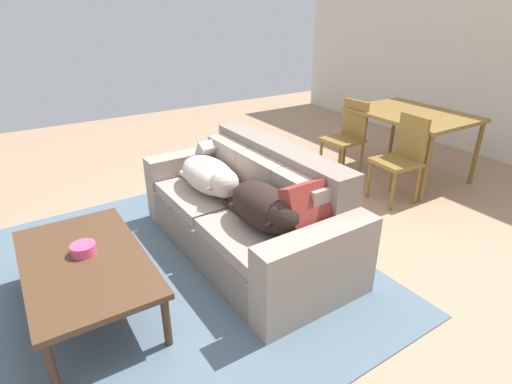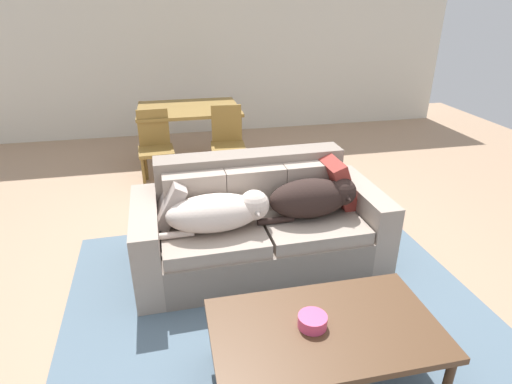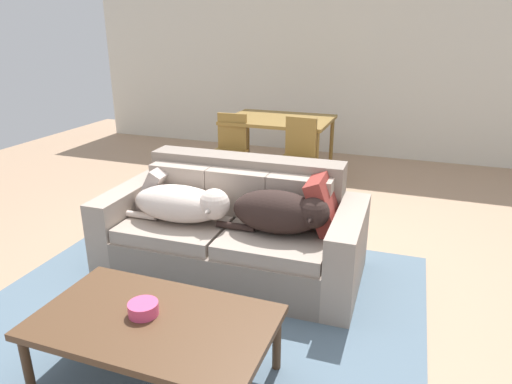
# 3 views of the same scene
# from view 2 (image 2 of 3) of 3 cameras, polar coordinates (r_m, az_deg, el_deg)

# --- Properties ---
(ground_plane) EXTENTS (10.00, 10.00, 0.00)m
(ground_plane) POSITION_cam_2_polar(r_m,az_deg,el_deg) (3.64, 1.51, -9.53)
(ground_plane) COLOR tan
(back_partition) EXTENTS (8.00, 0.12, 2.70)m
(back_partition) POSITION_cam_2_polar(r_m,az_deg,el_deg) (6.99, -6.43, 19.02)
(back_partition) COLOR silver
(back_partition) RESTS_ON ground
(area_rug) EXTENTS (3.07, 3.01, 0.01)m
(area_rug) POSITION_cam_2_polar(r_m,az_deg,el_deg) (3.07, 3.69, -17.23)
(area_rug) COLOR slate
(area_rug) RESTS_ON ground
(couch) EXTENTS (2.03, 0.99, 0.87)m
(couch) POSITION_cam_2_polar(r_m,az_deg,el_deg) (3.52, 0.27, -4.50)
(couch) COLOR gray
(couch) RESTS_ON ground
(dog_on_left_cushion) EXTENTS (0.91, 0.38, 0.30)m
(dog_on_left_cushion) POSITION_cam_2_polar(r_m,az_deg,el_deg) (3.19, -4.89, -2.71)
(dog_on_left_cushion) COLOR beige
(dog_on_left_cushion) RESTS_ON couch
(dog_on_right_cushion) EXTENTS (0.83, 0.35, 0.31)m
(dog_on_right_cushion) POSITION_cam_2_polar(r_m,az_deg,el_deg) (3.39, 7.84, -0.75)
(dog_on_right_cushion) COLOR #2D201C
(dog_on_right_cushion) RESTS_ON couch
(throw_pillow_by_left_arm) EXTENTS (0.29, 0.38, 0.37)m
(throw_pillow_by_left_arm) POSITION_cam_2_polar(r_m,az_deg,el_deg) (3.37, -11.66, -1.22)
(throw_pillow_by_left_arm) COLOR #B09E95
(throw_pillow_by_left_arm) RESTS_ON couch
(throw_pillow_by_right_arm) EXTENTS (0.28, 0.43, 0.44)m
(throw_pillow_by_right_arm) POSITION_cam_2_polar(r_m,az_deg,el_deg) (3.65, 10.86, 1.40)
(throw_pillow_by_right_arm) COLOR maroon
(throw_pillow_by_right_arm) RESTS_ON couch
(coffee_table) EXTENTS (1.27, 0.74, 0.41)m
(coffee_table) POSITION_cam_2_polar(r_m,az_deg,el_deg) (2.49, 9.32, -18.19)
(coffee_table) COLOR brown
(coffee_table) RESTS_ON ground
(bowl_on_coffee_table) EXTENTS (0.16, 0.16, 0.07)m
(bowl_on_coffee_table) POSITION_cam_2_polar(r_m,az_deg,el_deg) (2.44, 7.66, -16.96)
(bowl_on_coffee_table) COLOR #EA4C7F
(bowl_on_coffee_table) RESTS_ON coffee_table
(dining_table) EXTENTS (1.28, 0.97, 0.77)m
(dining_table) POSITION_cam_2_polar(r_m,az_deg,el_deg) (5.59, -9.10, 10.59)
(dining_table) COLOR olive
(dining_table) RESTS_ON ground
(dining_chair_near_left) EXTENTS (0.42, 0.42, 0.88)m
(dining_chair_near_left) POSITION_cam_2_polar(r_m,az_deg,el_deg) (5.11, -13.49, 6.32)
(dining_chair_near_left) COLOR olive
(dining_chair_near_left) RESTS_ON ground
(dining_chair_near_right) EXTENTS (0.43, 0.43, 0.90)m
(dining_chair_near_right) POSITION_cam_2_polar(r_m,az_deg,el_deg) (5.10, -3.89, 7.04)
(dining_chair_near_right) COLOR olive
(dining_chair_near_right) RESTS_ON ground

